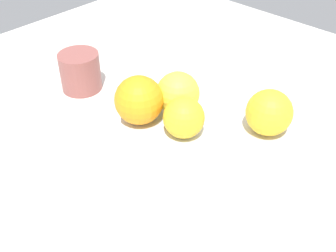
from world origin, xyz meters
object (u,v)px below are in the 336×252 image
object	(u,v)px
orange_in_bowl_2	(184,118)
orange_loose_0	(269,113)
ceramic_cup	(79,72)
orange_in_bowl_0	(177,93)
fruit_bowl	(168,129)
orange_in_bowl_1	(139,100)

from	to	relation	value
orange_in_bowl_2	orange_loose_0	distance (cm)	15.58
ceramic_cup	orange_in_bowl_2	bearing A→B (deg)	-92.75
orange_in_bowl_0	orange_loose_0	xyz separation A→B (cm)	(10.27, -10.65, -3.89)
orange_in_bowl_0	orange_in_bowl_2	world-z (taller)	orange_in_bowl_0
fruit_bowl	orange_in_bowl_1	size ratio (longest dim) A/B	1.98
orange_in_bowl_1	orange_loose_0	bearing A→B (deg)	-39.20
orange_in_bowl_0	orange_in_bowl_2	xyz separation A→B (cm)	(-3.71, -4.77, -0.34)
orange_loose_0	ceramic_cup	xyz separation A→B (cm)	(-12.70, 32.63, -0.20)
orange_in_bowl_1	ceramic_cup	distance (cm)	20.38
orange_in_bowl_1	orange_in_bowl_2	size ratio (longest dim) A/B	1.22
orange_loose_0	orange_in_bowl_0	bearing A→B (deg)	133.97
orange_in_bowl_0	orange_in_bowl_2	size ratio (longest dim) A/B	1.11
fruit_bowl	orange_in_bowl_0	world-z (taller)	orange_in_bowl_0
orange_in_bowl_1	orange_in_bowl_2	world-z (taller)	orange_in_bowl_1
orange_in_bowl_2	orange_in_bowl_1	bearing A→B (deg)	105.40
fruit_bowl	orange_loose_0	bearing A→B (deg)	-39.84
orange_in_bowl_1	ceramic_cup	bearing A→B (deg)	80.60
ceramic_cup	orange_loose_0	bearing A→B (deg)	-68.73
orange_in_bowl_0	orange_loose_0	bearing A→B (deg)	-46.03
fruit_bowl	orange_loose_0	size ratio (longest dim) A/B	1.94
orange_in_bowl_2	ceramic_cup	world-z (taller)	orange_in_bowl_2
fruit_bowl	orange_in_bowl_1	distance (cm)	7.38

